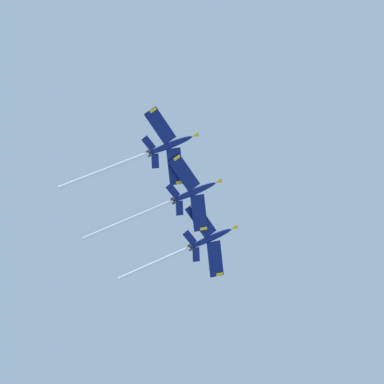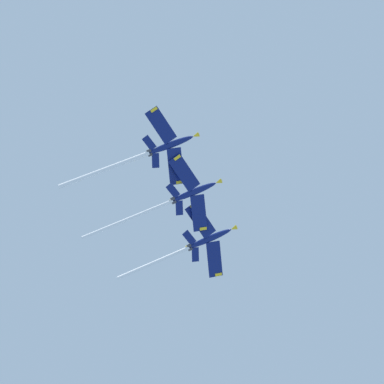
% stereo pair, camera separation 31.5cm
% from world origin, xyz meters
% --- Properties ---
extents(jet_inner_left, '(20.14, 31.26, 11.67)m').
position_xyz_m(jet_inner_left, '(23.99, 22.89, 170.21)').
color(jet_inner_left, navy).
extents(jet_centre, '(20.13, 35.45, 12.87)m').
position_xyz_m(jet_centre, '(11.46, 23.88, 169.20)').
color(jet_centre, navy).
extents(jet_inner_right, '(20.15, 35.05, 12.55)m').
position_xyz_m(jet_inner_right, '(-1.16, 28.03, 169.20)').
color(jet_inner_right, navy).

